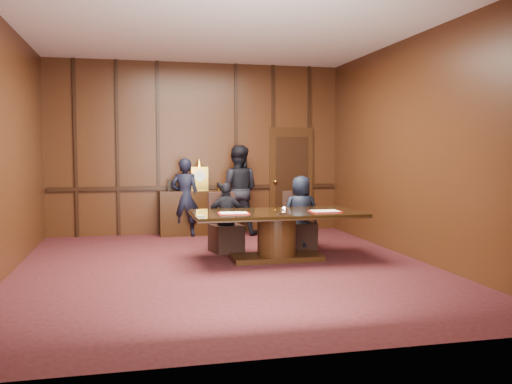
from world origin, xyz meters
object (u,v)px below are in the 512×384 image
conference_table (277,228)px  witness_right (238,190)px  sideboard (200,211)px  signatory_left (227,218)px  signatory_right (301,213)px  witness_left (185,197)px

conference_table → witness_right: witness_right is taller
sideboard → signatory_left: (0.20, -2.07, 0.10)m
signatory_right → witness_right: (-0.74, 1.91, 0.27)m
conference_table → witness_right: (-0.09, 2.71, 0.40)m
sideboard → signatory_right: bearing=-54.0°
witness_right → witness_left: bearing=18.7°
sideboard → conference_table: sideboard is taller
signatory_right → witness_left: witness_left is taller
signatory_right → conference_table: bearing=53.7°
signatory_right → witness_right: size_ratio=0.70×
signatory_left → witness_left: bearing=-71.9°
conference_table → witness_left: size_ratio=1.67×
sideboard → witness_left: size_ratio=1.02×
signatory_right → sideboard: bearing=-51.2°
sideboard → signatory_right: size_ratio=1.25×
witness_left → witness_right: (1.07, 0.00, 0.13)m
conference_table → witness_left: 2.96m
conference_table → signatory_left: (-0.65, 0.80, 0.08)m
signatory_right → witness_left: size_ratio=0.82×
witness_left → witness_right: size_ratio=0.86×
conference_table → signatory_right: signatory_right is taller
conference_table → witness_right: 2.74m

